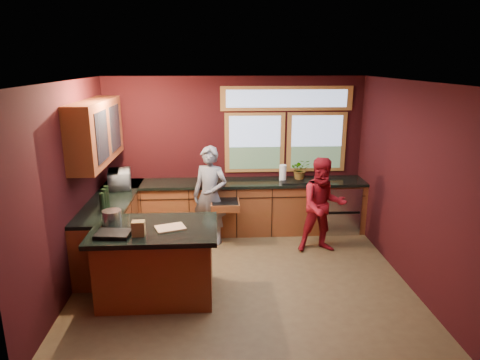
{
  "coord_description": "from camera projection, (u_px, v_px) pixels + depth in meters",
  "views": [
    {
      "loc": [
        -0.34,
        -5.42,
        2.94
      ],
      "look_at": [
        -0.0,
        0.4,
        1.32
      ],
      "focal_mm": 32.0,
      "sensor_mm": 36.0,
      "label": 1
    }
  ],
  "objects": [
    {
      "name": "stock_pot",
      "position": [
        112.0,
        217.0,
        5.41
      ],
      "size": [
        0.24,
        0.24,
        0.18
      ],
      "primitive_type": "cylinder",
      "color": "silver",
      "rests_on": "island"
    },
    {
      "name": "microwave",
      "position": [
        120.0,
        179.0,
        7.0
      ],
      "size": [
        0.44,
        0.58,
        0.29
      ],
      "primitive_type": "imported",
      "rotation": [
        0.0,
        0.0,
        1.75
      ],
      "color": "#999999",
      "rests_on": "left_counter"
    },
    {
      "name": "island",
      "position": [
        157.0,
        261.0,
        5.44
      ],
      "size": [
        1.55,
        1.05,
        0.95
      ],
      "color": "brown",
      "rests_on": "floor"
    },
    {
      "name": "person_grey",
      "position": [
        210.0,
        196.0,
        6.98
      ],
      "size": [
        0.71,
        0.61,
        1.64
      ],
      "primitive_type": "imported",
      "rotation": [
        0.0,
        0.0,
        -0.43
      ],
      "color": "slate",
      "rests_on": "floor"
    },
    {
      "name": "left_counter",
      "position": [
        113.0,
        227.0,
        6.61
      ],
      "size": [
        0.64,
        2.3,
        0.93
      ],
      "color": "brown",
      "rests_on": "floor"
    },
    {
      "name": "room_shell",
      "position": [
        197.0,
        148.0,
        5.82
      ],
      "size": [
        4.52,
        4.02,
        2.71
      ],
      "color": "black",
      "rests_on": "ground"
    },
    {
      "name": "paper_bag",
      "position": [
        139.0,
        228.0,
        5.04
      ],
      "size": [
        0.15,
        0.12,
        0.18
      ],
      "primitive_type": "cube",
      "rotation": [
        0.0,
        0.0,
        0.03
      ],
      "color": "brown",
      "rests_on": "island"
    },
    {
      "name": "potted_plant",
      "position": [
        300.0,
        169.0,
        7.47
      ],
      "size": [
        0.33,
        0.29,
        0.37
      ],
      "primitive_type": "imported",
      "color": "#999999",
      "rests_on": "back_counter"
    },
    {
      "name": "paper_towel",
      "position": [
        283.0,
        173.0,
        7.41
      ],
      "size": [
        0.12,
        0.12,
        0.28
      ],
      "primitive_type": "cylinder",
      "color": "white",
      "rests_on": "back_counter"
    },
    {
      "name": "back_counter",
      "position": [
        247.0,
        207.0,
        7.54
      ],
      "size": [
        4.5,
        0.64,
        0.93
      ],
      "color": "brown",
      "rests_on": "floor"
    },
    {
      "name": "black_tray",
      "position": [
        113.0,
        234.0,
        5.05
      ],
      "size": [
        0.42,
        0.32,
        0.05
      ],
      "primitive_type": "cube",
      "rotation": [
        0.0,
        0.0,
        -0.09
      ],
      "color": "black",
      "rests_on": "island"
    },
    {
      "name": "person_red",
      "position": [
        323.0,
        206.0,
        6.68
      ],
      "size": [
        0.76,
        0.6,
        1.52
      ],
      "primitive_type": "imported",
      "rotation": [
        0.0,
        0.0,
        0.03
      ],
      "color": "maroon",
      "rests_on": "floor"
    },
    {
      "name": "floor",
      "position": [
        242.0,
        277.0,
        6.02
      ],
      "size": [
        4.5,
        4.5,
        0.0
      ],
      "primitive_type": "plane",
      "color": "brown",
      "rests_on": "ground"
    },
    {
      "name": "cutting_board",
      "position": [
        170.0,
        228.0,
        5.28
      ],
      "size": [
        0.41,
        0.35,
        0.02
      ],
      "primitive_type": "cube",
      "rotation": [
        0.0,
        0.0,
        0.35
      ],
      "color": "tan",
      "rests_on": "island"
    }
  ]
}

